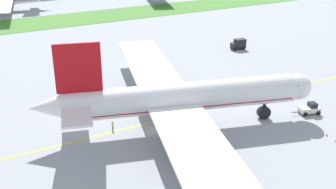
{
  "coord_description": "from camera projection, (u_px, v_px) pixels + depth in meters",
  "views": [
    {
      "loc": [
        -31.57,
        -60.04,
        35.43
      ],
      "look_at": [
        5.81,
        6.17,
        3.75
      ],
      "focal_mm": 44.39,
      "sensor_mm": 36.0,
      "label": 1
    }
  ],
  "objects": [
    {
      "name": "ground_plane",
      "position": [
        157.0,
        131.0,
        76.22
      ],
      "size": [
        600.0,
        600.0,
        0.0
      ],
      "primitive_type": "plane",
      "color": "#9399A0",
      "rests_on": "ground"
    },
    {
      "name": "apron_taxi_line",
      "position": [
        148.0,
        123.0,
        79.02
      ],
      "size": [
        280.0,
        0.36,
        0.01
      ],
      "primitive_type": "cube",
      "color": "yellow",
      "rests_on": "ground"
    },
    {
      "name": "grass_median_strip",
      "position": [
        33.0,
        24.0,
        156.18
      ],
      "size": [
        320.0,
        24.0,
        0.1
      ],
      "primitive_type": "cube",
      "color": "#4C8438",
      "rests_on": "ground"
    },
    {
      "name": "airliner_foreground",
      "position": [
        179.0,
        98.0,
        75.19
      ],
      "size": [
        51.0,
        82.1,
        17.29
      ],
      "color": "white",
      "rests_on": "ground"
    },
    {
      "name": "pushback_tug",
      "position": [
        310.0,
        109.0,
        82.63
      ],
      "size": [
        5.93,
        3.47,
        2.29
      ],
      "color": "white",
      "rests_on": "ground"
    },
    {
      "name": "ground_crew_wingwalker_port",
      "position": [
        246.0,
        175.0,
        61.16
      ],
      "size": [
        0.25,
        0.55,
        1.57
      ],
      "color": "black",
      "rests_on": "ground"
    },
    {
      "name": "ground_crew_marshaller_front",
      "position": [
        113.0,
        125.0,
        76.23
      ],
      "size": [
        0.27,
        0.57,
        1.63
      ],
      "color": "black",
      "rests_on": "ground"
    },
    {
      "name": "traffic_cone_near_nose",
      "position": [
        336.0,
        140.0,
        72.29
      ],
      "size": [
        0.36,
        0.36,
        0.58
      ],
      "color": "#F2590C",
      "rests_on": "ground"
    },
    {
      "name": "traffic_cone_port_wing",
      "position": [
        327.0,
        134.0,
        74.24
      ],
      "size": [
        0.36,
        0.36,
        0.58
      ],
      "color": "#F2590C",
      "rests_on": "ground"
    },
    {
      "name": "service_truck_baggage_loader",
      "position": [
        239.0,
        44.0,
        124.18
      ],
      "size": [
        4.64,
        2.87,
        3.14
      ],
      "color": "black",
      "rests_on": "ground"
    }
  ]
}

